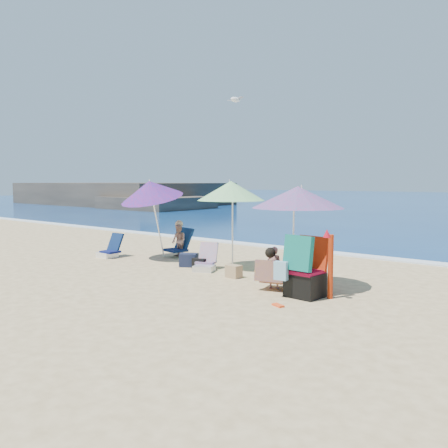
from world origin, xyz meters
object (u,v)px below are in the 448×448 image
Objects in this scene: umbrella_striped at (231,191)px; camp_chair_right at (304,274)px; umbrella_turquoise at (298,197)px; chair_navy at (110,251)px; umbrella_blue at (151,190)px; furled_umbrella at (330,260)px; chair_rainbow at (206,263)px; seagull at (235,100)px; camp_chair_left at (298,274)px; person_center at (272,269)px; person_left at (179,241)px.

umbrella_striped reaches higher than camp_chair_right.
umbrella_turquoise reaches higher than chair_navy.
umbrella_blue reaches higher than furled_umbrella.
chair_rainbow is 4.39m from seagull.
umbrella_blue is 4.89m from camp_chair_left.
person_center is (-0.33, -0.34, -1.36)m from umbrella_turquoise.
chair_rainbow is (2.07, -0.19, -1.67)m from umbrella_blue.
chair_rainbow is at bearing -74.29° from seagull.
camp_chair_right is 0.77m from person_center.
umbrella_striped is 3.27× the size of chair_navy.
umbrella_blue is 2.64× the size of camp_chair_left.
person_center reaches higher than chair_rainbow.
person_left is at bearing 163.67° from umbrella_turquoise.
furled_umbrella reaches higher than camp_chair_left.
umbrella_turquoise is 4.44m from seagull.
chair_navy is 0.65× the size of person_left.
chair_rainbow is 2.56m from camp_chair_left.
umbrella_striped reaches higher than umbrella_turquoise.
camp_chair_right is at bearing -35.64° from seagull.
person_center is at bearing -21.71° from person_left.
furled_umbrella is 5.79m from seagull.
umbrella_blue is at bearing 175.68° from camp_chair_left.
seagull is at bearing 29.54° from person_left.
umbrella_blue is 2.71× the size of person_center.
chair_navy is at bearing 175.76° from person_center.
camp_chair_right reaches higher than chair_navy.
umbrella_turquoise is at bearing -6.32° from umbrella_blue.
chair_navy is 5.57m from person_center.
camp_chair_right is at bearing -52.24° from camp_chair_left.
umbrella_striped reaches higher than person_center.
umbrella_turquoise is 6.09m from chair_navy.
chair_navy is 0.79× the size of chair_rainbow.
person_left reaches higher than chair_rainbow.
umbrella_blue reaches higher than person_left.
seagull is (2.76, 1.99, 3.99)m from chair_navy.
umbrella_blue is 2.66m from chair_rainbow.
person_center is at bearing 169.60° from camp_chair_right.
person_center is at bearing -134.63° from umbrella_turquoise.
umbrella_striped is 2.58× the size of chair_rainbow.
furled_umbrella reaches higher than chair_navy.
camp_chair_right is (-0.43, -0.15, -0.28)m from furled_umbrella.
person_center is at bearing -4.24° from chair_navy.
umbrella_turquoise is at bearing -33.52° from seagull.
seagull is at bearing 124.29° from umbrella_striped.
person_left is at bearing 151.90° from chair_rainbow.
camp_chair_left reaches higher than person_center.
umbrella_turquoise is 2.42m from umbrella_striped.
seagull is at bearing 148.10° from camp_chair_left.
person_left is at bearing 158.29° from person_center.
furled_umbrella reaches higher than person_left.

